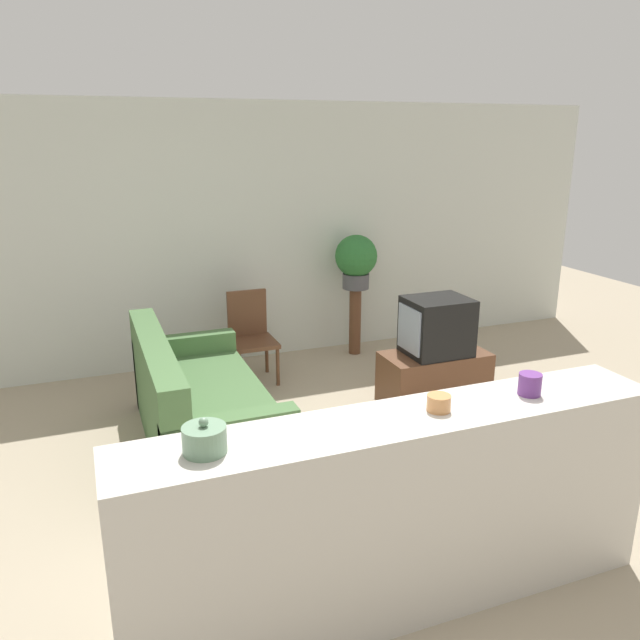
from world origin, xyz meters
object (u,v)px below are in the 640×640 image
television (436,326)px  decorative_bowl (204,439)px  couch (199,409)px  potted_plant (356,259)px  wooden_chair (251,333)px

television → decorative_bowl: bearing=-138.8°
couch → potted_plant: potted_plant is taller
couch → television: size_ratio=3.44×
decorative_bowl → couch: bearing=81.2°
couch → decorative_bowl: 2.29m
potted_plant → decorative_bowl: bearing=-122.9°
decorative_bowl → potted_plant: bearing=57.1°
decorative_bowl → television: bearing=41.2°
television → potted_plant: 1.52m
wooden_chair → potted_plant: size_ratio=1.51×
couch → decorative_bowl: decorative_bowl is taller
wooden_chair → decorative_bowl: decorative_bowl is taller
television → wooden_chair: (-1.40, 1.16, -0.25)m
television → couch: bearing=-178.5°
wooden_chair → television: bearing=-39.5°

